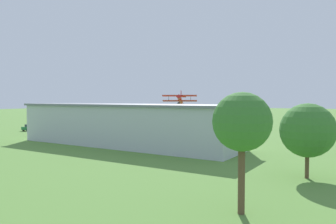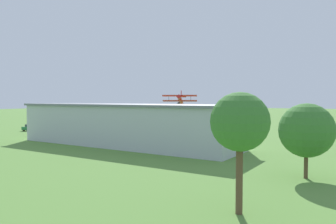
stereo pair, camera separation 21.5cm
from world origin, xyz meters
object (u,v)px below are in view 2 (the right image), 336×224
Objects in this scene: person_by_parked_cars at (97,130)px; tree_by_windsock at (240,123)px; person_walking_on_apron at (100,128)px; car_orange at (53,128)px; person_at_fence_line at (87,130)px; car_yellow at (73,130)px; hangar at (125,124)px; biplane at (180,99)px; tree_near_perimeter_road at (307,130)px; car_green at (31,127)px.

tree_by_windsock is at bearing 141.24° from person_by_parked_cars.
tree_by_windsock is at bearing 140.18° from person_walking_on_apron.
car_orange is 9.50m from person_at_fence_line.
person_walking_on_apron is at bearing -72.19° from person_by_parked_cars.
car_yellow is at bearing 25.91° from person_at_fence_line.
tree_by_windsock is (-26.85, 22.99, 2.74)m from hangar.
car_yellow is at bearing -178.67° from car_orange.
biplane reaches higher than car_orange.
car_orange reaches higher than person_by_parked_cars.
hangar is 4.89× the size of tree_by_windsock.
car_yellow is 2.45× the size of person_walking_on_apron.
person_walking_on_apron is at bearing -38.69° from hangar.
car_green is at bearing -16.15° from tree_near_perimeter_road.
person_walking_on_apron is 0.21× the size of tree_by_windsock.
hangar is 26.62× the size of person_by_parked_cars.
car_orange is at bearing 9.41° from person_at_fence_line.
car_green is at bearing -27.05° from tree_by_windsock.
tree_near_perimeter_road is at bearing -101.81° from tree_by_windsock.
hangar is at bearing 156.70° from car_yellow.
tree_by_windsock reaches higher than car_yellow.
tree_near_perimeter_road reaches higher than car_green.
car_yellow reaches higher than person_by_parked_cars.
car_green is 0.50× the size of tree_by_windsock.
person_walking_on_apron is 1.00× the size of person_at_fence_line.
tree_near_perimeter_road is (-57.65, 19.17, 3.89)m from car_orange.
tree_near_perimeter_road is at bearing 159.31° from car_yellow.
person_at_fence_line is (-16.69, -1.91, 0.03)m from car_green.
car_yellow is 0.57× the size of tree_near_perimeter_road.
person_at_fence_line is at bearing -23.23° from tree_near_perimeter_road.
tree_by_windsock reaches higher than hangar.
biplane reaches higher than car_green.
car_orange is at bearing -18.39° from tree_near_perimeter_road.
person_by_parked_cars is 0.18× the size of tree_by_windsock.
car_green is at bearing 19.18° from person_walking_on_apron.
biplane is 1.07× the size of tree_by_windsock.
biplane is 5.81× the size of person_by_parked_cars.
person_walking_on_apron is at bearing -120.75° from car_yellow.
biplane is 21.39m from person_walking_on_apron.
hangar is 9.66× the size of car_yellow.
car_orange is 63.88m from tree_by_windsock.
car_yellow is at bearing -20.69° from tree_near_perimeter_road.
hangar is 9.85× the size of car_green.
person_walking_on_apron is at bearing -150.16° from car_orange.
hangar is 23.69m from person_walking_on_apron.
car_green is at bearing 12.92° from person_by_parked_cars.
biplane is 5.16× the size of person_at_fence_line.
person_by_parked_cars is at bearing -113.79° from person_at_fence_line.
tree_by_windsock reaches higher than car_orange.
hangar reaches higher than car_orange.
person_walking_on_apron reaches higher than car_yellow.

